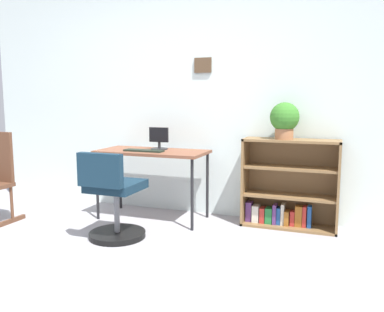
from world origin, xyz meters
The scene contains 8 objects.
ground_plane centered at (0.00, 0.00, 0.00)m, with size 6.24×6.24×0.00m, color #96959A.
wall_back centered at (0.00, 2.15, 1.28)m, with size 5.20×0.12×2.56m.
desk centered at (-0.22, 1.71, 0.68)m, with size 1.15×0.55×0.74m.
monitor centered at (-0.18, 1.81, 0.84)m, with size 0.22×0.18×0.24m.
keyboard centered at (-0.26, 1.60, 0.75)m, with size 0.42×0.11×0.02m, color black.
office_chair centered at (-0.26, 1.00, 0.36)m, with size 0.52×0.55×0.82m.
bookshelf_low centered at (1.17, 1.96, 0.39)m, with size 0.93×0.30×0.88m.
potted_plant_on_shelf centered at (1.12, 1.90, 1.08)m, with size 0.28×0.28×0.36m.
Camera 1 is at (1.64, -2.04, 1.26)m, focal length 37.32 mm.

